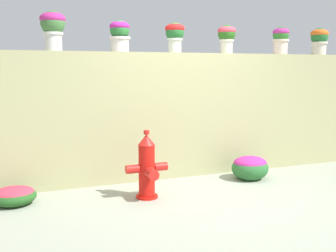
{
  "coord_description": "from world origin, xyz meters",
  "views": [
    {
      "loc": [
        -2.29,
        -4.19,
        1.56
      ],
      "look_at": [
        -0.23,
        1.06,
        0.77
      ],
      "focal_mm": 43.98,
      "sensor_mm": 36.0,
      "label": 1
    }
  ],
  "objects_px": {
    "fire_hydrant": "(147,168)",
    "flower_bush_left": "(14,195)",
    "potted_plant_5": "(281,38)",
    "potted_plant_2": "(120,34)",
    "potted_plant_4": "(227,36)",
    "potted_plant_1": "(53,26)",
    "potted_plant_6": "(319,39)",
    "potted_plant_3": "(175,34)",
    "flower_bush_right": "(250,167)"
  },
  "relations": [
    {
      "from": "potted_plant_5",
      "to": "fire_hydrant",
      "type": "height_order",
      "value": "potted_plant_5"
    },
    {
      "from": "potted_plant_4",
      "to": "flower_bush_left",
      "type": "distance_m",
      "value": 3.65
    },
    {
      "from": "fire_hydrant",
      "to": "flower_bush_right",
      "type": "xyz_separation_m",
      "value": [
        1.63,
        0.28,
        -0.19
      ]
    },
    {
      "from": "potted_plant_3",
      "to": "potted_plant_6",
      "type": "relative_size",
      "value": 0.95
    },
    {
      "from": "potted_plant_2",
      "to": "flower_bush_left",
      "type": "bearing_deg",
      "value": -160.43
    },
    {
      "from": "potted_plant_4",
      "to": "potted_plant_5",
      "type": "height_order",
      "value": "potted_plant_5"
    },
    {
      "from": "potted_plant_4",
      "to": "potted_plant_1",
      "type": "bearing_deg",
      "value": 180.0
    },
    {
      "from": "potted_plant_3",
      "to": "potted_plant_6",
      "type": "bearing_deg",
      "value": 1.45
    },
    {
      "from": "potted_plant_5",
      "to": "flower_bush_right",
      "type": "relative_size",
      "value": 0.79
    },
    {
      "from": "flower_bush_left",
      "to": "flower_bush_right",
      "type": "distance_m",
      "value": 3.15
    },
    {
      "from": "potted_plant_5",
      "to": "fire_hydrant",
      "type": "bearing_deg",
      "value": -161.49
    },
    {
      "from": "flower_bush_left",
      "to": "potted_plant_5",
      "type": "bearing_deg",
      "value": 7.25
    },
    {
      "from": "potted_plant_2",
      "to": "potted_plant_5",
      "type": "height_order",
      "value": "potted_plant_5"
    },
    {
      "from": "fire_hydrant",
      "to": "potted_plant_2",
      "type": "bearing_deg",
      "value": 96.42
    },
    {
      "from": "potted_plant_1",
      "to": "flower_bush_right",
      "type": "xyz_separation_m",
      "value": [
        2.58,
        -0.58,
        -1.91
      ]
    },
    {
      "from": "potted_plant_2",
      "to": "fire_hydrant",
      "type": "distance_m",
      "value": 1.85
    },
    {
      "from": "potted_plant_6",
      "to": "potted_plant_1",
      "type": "bearing_deg",
      "value": -179.56
    },
    {
      "from": "potted_plant_2",
      "to": "flower_bush_left",
      "type": "relative_size",
      "value": 0.82
    },
    {
      "from": "potted_plant_4",
      "to": "potted_plant_2",
      "type": "bearing_deg",
      "value": -178.66
    },
    {
      "from": "potted_plant_2",
      "to": "potted_plant_3",
      "type": "relative_size",
      "value": 1.0
    },
    {
      "from": "potted_plant_1",
      "to": "potted_plant_5",
      "type": "distance_m",
      "value": 3.43
    },
    {
      "from": "flower_bush_right",
      "to": "potted_plant_3",
      "type": "bearing_deg",
      "value": 149.42
    },
    {
      "from": "potted_plant_3",
      "to": "flower_bush_right",
      "type": "bearing_deg",
      "value": -30.58
    },
    {
      "from": "potted_plant_2",
      "to": "potted_plant_5",
      "type": "relative_size",
      "value": 0.99
    },
    {
      "from": "potted_plant_2",
      "to": "potted_plant_6",
      "type": "relative_size",
      "value": 0.95
    },
    {
      "from": "potted_plant_2",
      "to": "flower_bush_left",
      "type": "distance_m",
      "value": 2.43
    },
    {
      "from": "potted_plant_2",
      "to": "flower_bush_left",
      "type": "xyz_separation_m",
      "value": [
        -1.42,
        -0.5,
        -1.91
      ]
    },
    {
      "from": "potted_plant_1",
      "to": "potted_plant_5",
      "type": "xyz_separation_m",
      "value": [
        3.43,
        -0.04,
        -0.07
      ]
    },
    {
      "from": "potted_plant_4",
      "to": "flower_bush_right",
      "type": "bearing_deg",
      "value": -81.25
    },
    {
      "from": "fire_hydrant",
      "to": "flower_bush_left",
      "type": "bearing_deg",
      "value": 167.96
    },
    {
      "from": "potted_plant_1",
      "to": "potted_plant_3",
      "type": "xyz_separation_m",
      "value": [
        1.65,
        -0.03,
        -0.05
      ]
    },
    {
      "from": "potted_plant_4",
      "to": "fire_hydrant",
      "type": "height_order",
      "value": "potted_plant_4"
    },
    {
      "from": "potted_plant_5",
      "to": "potted_plant_2",
      "type": "bearing_deg",
      "value": -179.93
    },
    {
      "from": "potted_plant_6",
      "to": "flower_bush_left",
      "type": "relative_size",
      "value": 0.86
    },
    {
      "from": "potted_plant_3",
      "to": "potted_plant_5",
      "type": "bearing_deg",
      "value": -0.09
    },
    {
      "from": "potted_plant_2",
      "to": "potted_plant_5",
      "type": "bearing_deg",
      "value": 0.07
    },
    {
      "from": "potted_plant_3",
      "to": "potted_plant_5",
      "type": "distance_m",
      "value": 1.78
    },
    {
      "from": "potted_plant_1",
      "to": "flower_bush_right",
      "type": "relative_size",
      "value": 0.94
    },
    {
      "from": "fire_hydrant",
      "to": "potted_plant_4",
      "type": "bearing_deg",
      "value": 29.29
    },
    {
      "from": "flower_bush_right",
      "to": "potted_plant_1",
      "type": "bearing_deg",
      "value": 167.25
    },
    {
      "from": "fire_hydrant",
      "to": "flower_bush_left",
      "type": "relative_size",
      "value": 1.64
    },
    {
      "from": "flower_bush_left",
      "to": "flower_bush_right",
      "type": "xyz_separation_m",
      "value": [
        3.15,
        -0.04,
        0.07
      ]
    },
    {
      "from": "potted_plant_1",
      "to": "potted_plant_3",
      "type": "bearing_deg",
      "value": -1.14
    },
    {
      "from": "potted_plant_5",
      "to": "potted_plant_3",
      "type": "bearing_deg",
      "value": 179.91
    },
    {
      "from": "potted_plant_2",
      "to": "potted_plant_4",
      "type": "relative_size",
      "value": 1.0
    },
    {
      "from": "flower_bush_right",
      "to": "potted_plant_4",
      "type": "bearing_deg",
      "value": 98.75
    },
    {
      "from": "potted_plant_6",
      "to": "potted_plant_2",
      "type": "bearing_deg",
      "value": -178.79
    },
    {
      "from": "fire_hydrant",
      "to": "potted_plant_3",
      "type": "bearing_deg",
      "value": 49.94
    },
    {
      "from": "potted_plant_2",
      "to": "potted_plant_4",
      "type": "bearing_deg",
      "value": 1.34
    },
    {
      "from": "potted_plant_2",
      "to": "fire_hydrant",
      "type": "bearing_deg",
      "value": -83.58
    }
  ]
}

